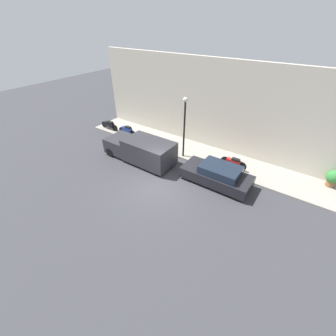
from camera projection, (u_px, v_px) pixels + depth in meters
ground_plane at (159, 186)px, 13.60m from camera, size 60.00×60.00×0.00m
sidewalk at (197, 152)px, 16.83m from camera, size 2.78×19.63×0.12m
building_facade at (211, 106)px, 16.11m from camera, size 0.30×19.63×6.38m
parked_car at (217, 175)px, 13.49m from camera, size 1.78×4.18×1.29m
delivery_van at (140, 149)px, 15.59m from camera, size 2.00×5.23×1.69m
motorcycle_blue at (127, 130)px, 18.95m from camera, size 0.30×1.83×0.79m
motorcycle_black at (109, 125)px, 19.92m from camera, size 0.30×1.92×0.75m
motorcycle_red at (233, 163)px, 14.77m from camera, size 0.30×1.77×0.75m
streetlamp at (185, 120)px, 14.79m from camera, size 0.31×0.31×4.24m
potted_plant at (333, 178)px, 13.12m from camera, size 0.77×0.77×1.04m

